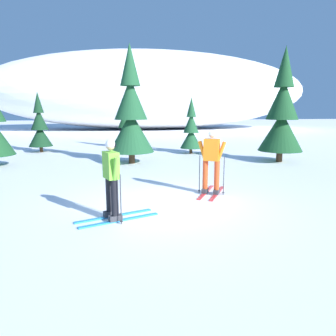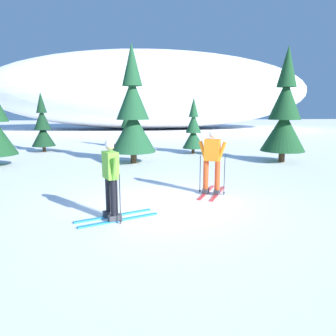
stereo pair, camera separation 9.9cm
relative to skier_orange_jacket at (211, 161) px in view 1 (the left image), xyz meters
The scene contains 9 objects.
ground_plane 1.89m from the skier_orange_jacket, 151.89° to the right, with size 120.00×120.00×0.00m, color white.
skier_orange_jacket is the anchor object (origin of this frame).
skier_lime_jacket 3.18m from the skier_orange_jacket, 147.23° to the right, with size 1.83×1.08×1.75m.
pine_tree_left 12.03m from the skier_orange_jacket, 125.27° to the left, with size 1.27×1.27×3.28m.
pine_tree_center_left 11.39m from the skier_orange_jacket, 101.45° to the left, with size 1.26×1.26×3.26m.
pine_tree_center_right 5.93m from the skier_orange_jacket, 110.74° to the left, with size 1.96×1.96×5.08m.
pine_tree_right 8.15m from the skier_orange_jacket, 81.80° to the left, with size 1.15×1.15×2.98m.
pine_tree_far_right 6.83m from the skier_orange_jacket, 47.03° to the left, with size 1.95×1.95×5.04m.
snow_ridge_background 29.31m from the skier_orange_jacket, 88.85° to the left, with size 37.64×14.55×8.87m, color white.
Camera 1 is at (-0.97, -7.60, 2.39)m, focal length 33.68 mm.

